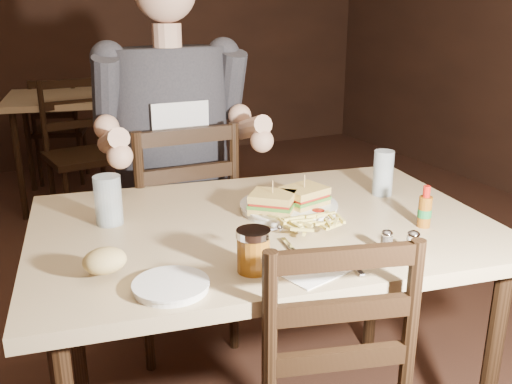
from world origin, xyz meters
name	(u,v)px	position (x,y,z in m)	size (l,w,h in m)	color
main_table	(263,244)	(0.17, -0.25, 0.70)	(1.46, 1.09, 0.77)	tan
bg_table	(67,108)	(-0.01, 2.50, 0.68)	(0.93, 0.93, 0.77)	tan
chair_far	(176,233)	(0.11, 0.45, 0.48)	(0.45, 0.49, 0.97)	black
bg_chair_far	(60,130)	(-0.01, 3.05, 0.42)	(0.38, 0.42, 0.83)	black
bg_chair_near	(84,156)	(-0.01, 1.95, 0.46)	(0.43, 0.47, 0.93)	black
diner	(174,106)	(0.11, 0.39, 1.02)	(0.60, 0.47, 1.04)	#2E2C31
dinner_plate	(289,208)	(0.29, -0.19, 0.78)	(0.30, 0.30, 0.02)	white
sandwich_left	(273,195)	(0.22, -0.22, 0.84)	(0.13, 0.11, 0.11)	#DBB652
sandwich_right	(304,189)	(0.33, -0.21, 0.84)	(0.13, 0.11, 0.11)	#DBB652
fries_pile	(311,220)	(0.27, -0.37, 0.81)	(0.24, 0.17, 0.04)	#F5E36C
ketchup_dollop	(318,211)	(0.34, -0.28, 0.79)	(0.04, 0.04, 0.01)	maroon
glass_left	(108,200)	(-0.24, -0.06, 0.84)	(0.08, 0.08, 0.15)	silver
glass_right	(383,173)	(0.65, -0.19, 0.85)	(0.07, 0.07, 0.15)	silver
hot_sauce	(425,207)	(0.58, -0.48, 0.83)	(0.04, 0.04, 0.12)	brown
salt_shaker	(413,244)	(0.42, -0.62, 0.80)	(0.03, 0.03, 0.06)	white
pepper_shaker	(387,242)	(0.37, -0.57, 0.80)	(0.03, 0.03, 0.06)	#38332D
syrup_dispenser	(253,251)	(0.01, -0.53, 0.82)	(0.08, 0.08, 0.11)	brown
napkin	(309,269)	(0.14, -0.58, 0.77)	(0.16, 0.15, 0.00)	white
knife	(296,254)	(0.15, -0.49, 0.78)	(0.01, 0.21, 0.01)	silver
fork	(350,261)	(0.25, -0.59, 0.78)	(0.01, 0.16, 0.01)	silver
side_plate	(171,287)	(-0.20, -0.53, 0.78)	(0.17, 0.17, 0.01)	white
bread_roll	(105,261)	(-0.32, -0.40, 0.81)	(0.10, 0.09, 0.06)	tan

